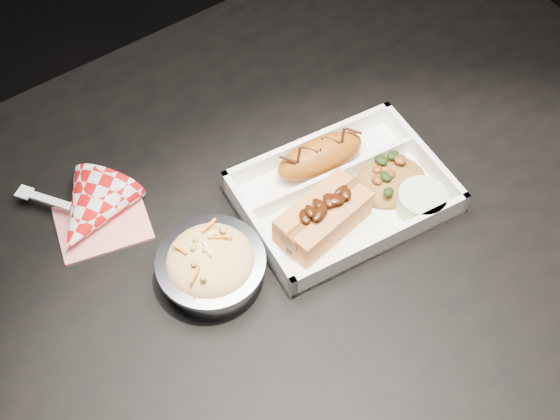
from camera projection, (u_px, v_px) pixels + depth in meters
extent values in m
cube|color=black|center=(282.00, 230.00, 0.88)|extent=(1.20, 0.80, 0.03)
cylinder|color=black|center=(390.00, 94.00, 1.54)|extent=(0.05, 0.05, 0.72)
cube|color=white|center=(342.00, 200.00, 0.89)|extent=(0.27, 0.21, 0.01)
cube|color=white|center=(309.00, 147.00, 0.92)|extent=(0.25, 0.04, 0.04)
cube|color=white|center=(382.00, 244.00, 0.83)|extent=(0.25, 0.04, 0.04)
cube|color=white|center=(258.00, 232.00, 0.84)|extent=(0.03, 0.18, 0.04)
cube|color=white|center=(423.00, 157.00, 0.91)|extent=(0.03, 0.18, 0.04)
cube|color=white|center=(333.00, 180.00, 0.89)|extent=(0.23, 0.04, 0.03)
ellipsoid|color=#A35310|center=(320.00, 156.00, 0.89)|extent=(0.13, 0.06, 0.05)
cube|color=#CA8045|center=(333.00, 226.00, 0.83)|extent=(0.12, 0.04, 0.04)
cube|color=#CA8045|center=(313.00, 209.00, 0.85)|extent=(0.12, 0.04, 0.04)
cylinder|color=brown|center=(323.00, 213.00, 0.83)|extent=(0.12, 0.04, 0.03)
ellipsoid|color=olive|center=(392.00, 176.00, 0.88)|extent=(0.10, 0.09, 0.03)
cylinder|color=beige|center=(421.00, 202.00, 0.86)|extent=(0.06, 0.06, 0.03)
cylinder|color=silver|center=(212.00, 269.00, 0.81)|extent=(0.11, 0.11, 0.04)
cylinder|color=silver|center=(211.00, 261.00, 0.80)|extent=(0.13, 0.13, 0.01)
ellipsoid|color=beige|center=(211.00, 261.00, 0.80)|extent=(0.10, 0.10, 0.04)
cube|color=red|center=(103.00, 223.00, 0.87)|extent=(0.13, 0.12, 0.00)
cone|color=red|center=(89.00, 214.00, 0.86)|extent=(0.15, 0.14, 0.10)
cube|color=white|center=(49.00, 200.00, 0.87)|extent=(0.04, 0.06, 0.00)
cube|color=white|center=(24.00, 192.00, 0.87)|extent=(0.02, 0.02, 0.00)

